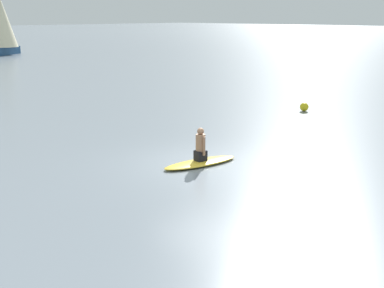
{
  "coord_description": "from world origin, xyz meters",
  "views": [
    {
      "loc": [
        10.82,
        -11.61,
        4.63
      ],
      "look_at": [
        -0.08,
        -0.23,
        0.68
      ],
      "focal_mm": 48.61,
      "sensor_mm": 36.0,
      "label": 1
    }
  ],
  "objects_px": {
    "surfboard": "(200,163)",
    "buoy_marker": "(304,107)",
    "person_paddler": "(201,146)",
    "sailboat_far_left": "(1,22)"
  },
  "relations": [
    {
      "from": "person_paddler",
      "to": "sailboat_far_left",
      "type": "height_order",
      "value": "sailboat_far_left"
    },
    {
      "from": "person_paddler",
      "to": "buoy_marker",
      "type": "height_order",
      "value": "person_paddler"
    },
    {
      "from": "surfboard",
      "to": "person_paddler",
      "type": "distance_m",
      "value": 0.55
    },
    {
      "from": "person_paddler",
      "to": "sailboat_far_left",
      "type": "bearing_deg",
      "value": 81.23
    },
    {
      "from": "person_paddler",
      "to": "sailboat_far_left",
      "type": "relative_size",
      "value": 0.13
    },
    {
      "from": "sailboat_far_left",
      "to": "buoy_marker",
      "type": "bearing_deg",
      "value": 49.98
    },
    {
      "from": "surfboard",
      "to": "buoy_marker",
      "type": "xyz_separation_m",
      "value": [
        -2.67,
        10.35,
        0.15
      ]
    },
    {
      "from": "surfboard",
      "to": "person_paddler",
      "type": "height_order",
      "value": "person_paddler"
    },
    {
      "from": "person_paddler",
      "to": "surfboard",
      "type": "bearing_deg",
      "value": 101.4
    },
    {
      "from": "buoy_marker",
      "to": "sailboat_far_left",
      "type": "bearing_deg",
      "value": 170.92
    }
  ]
}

